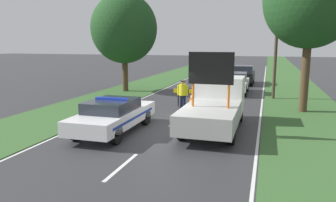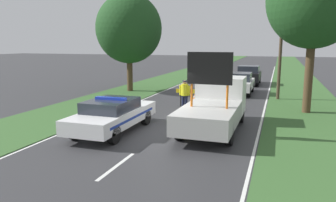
# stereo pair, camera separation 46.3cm
# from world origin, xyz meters

# --- Properties ---
(ground_plane) EXTENTS (160.00, 160.00, 0.00)m
(ground_plane) POSITION_xyz_m (0.00, 0.00, 0.00)
(ground_plane) COLOR #333335
(lane_markings) EXTENTS (7.69, 58.27, 0.01)m
(lane_markings) POSITION_xyz_m (0.00, 11.76, 0.00)
(lane_markings) COLOR silver
(lane_markings) RESTS_ON ground
(grass_verge_left) EXTENTS (4.22, 120.00, 0.03)m
(grass_verge_left) POSITION_xyz_m (-6.00, 20.00, 0.01)
(grass_verge_left) COLOR #38602D
(grass_verge_left) RESTS_ON ground
(grass_verge_right) EXTENTS (4.22, 120.00, 0.03)m
(grass_verge_right) POSITION_xyz_m (6.00, 20.00, 0.01)
(grass_verge_right) COLOR #38602D
(grass_verge_right) RESTS_ON ground
(police_car) EXTENTS (1.90, 4.95, 1.46)m
(police_car) POSITION_xyz_m (-1.95, -0.48, 0.72)
(police_car) COLOR white
(police_car) RESTS_ON ground
(work_truck) EXTENTS (2.11, 5.60, 3.29)m
(work_truck) POSITION_xyz_m (1.95, 1.38, 1.02)
(work_truck) COLOR white
(work_truck) RESTS_ON ground
(road_barrier) EXTENTS (2.73, 0.08, 1.01)m
(road_barrier) POSITION_xyz_m (0.24, 5.66, 0.83)
(road_barrier) COLOR black
(road_barrier) RESTS_ON ground
(police_officer) EXTENTS (0.60, 0.38, 1.66)m
(police_officer) POSITION_xyz_m (-0.30, 4.54, 0.99)
(police_officer) COLOR #191E38
(police_officer) RESTS_ON ground
(pedestrian_civilian) EXTENTS (0.62, 0.39, 1.72)m
(pedestrian_civilian) POSITION_xyz_m (0.66, 4.98, 1.01)
(pedestrian_civilian) COLOR #191E38
(pedestrian_civilian) RESTS_ON ground
(traffic_cone_near_police) EXTENTS (0.37, 0.37, 0.52)m
(traffic_cone_near_police) POSITION_xyz_m (0.76, 4.19, 0.26)
(traffic_cone_near_police) COLOR black
(traffic_cone_near_police) RESTS_ON ground
(traffic_cone_centre_front) EXTENTS (0.53, 0.53, 0.72)m
(traffic_cone_centre_front) POSITION_xyz_m (-0.27, 6.83, 0.36)
(traffic_cone_centre_front) COLOR black
(traffic_cone_centre_front) RESTS_ON ground
(traffic_cone_near_truck) EXTENTS (0.53, 0.53, 0.73)m
(traffic_cone_near_truck) POSITION_xyz_m (-3.09, 2.62, 0.36)
(traffic_cone_near_truck) COLOR black
(traffic_cone_near_truck) RESTS_ON ground
(queued_car_van_white) EXTENTS (1.77, 4.21, 1.53)m
(queued_car_van_white) POSITION_xyz_m (1.82, 11.48, 0.79)
(queued_car_van_white) COLOR silver
(queued_car_van_white) RESTS_ON ground
(queued_car_sedan_black) EXTENTS (1.95, 4.10, 1.64)m
(queued_car_sedan_black) POSITION_xyz_m (1.93, 17.27, 0.86)
(queued_car_sedan_black) COLOR black
(queued_car_sedan_black) RESTS_ON ground
(roadside_tree_near_left) EXTENTS (4.85, 4.85, 7.20)m
(roadside_tree_near_left) POSITION_xyz_m (-6.21, 10.19, 4.64)
(roadside_tree_near_left) COLOR #4C3823
(roadside_tree_near_left) RESTS_ON ground
(utility_pole) EXTENTS (1.20, 0.20, 8.82)m
(utility_pole) POSITION_xyz_m (4.45, 9.91, 4.52)
(utility_pole) COLOR #473828
(utility_pole) RESTS_ON ground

